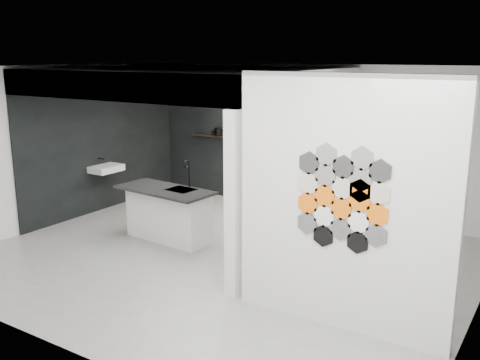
% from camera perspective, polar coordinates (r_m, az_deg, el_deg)
% --- Properties ---
extents(floor, '(7.00, 6.00, 0.01)m').
position_cam_1_polar(floor, '(8.12, -1.75, -8.29)').
color(floor, gray).
extents(partition_panel, '(2.45, 0.15, 2.80)m').
position_cam_1_polar(partition_panel, '(5.84, 10.86, -2.67)').
color(partition_panel, silver).
rests_on(partition_panel, floor).
extents(bay_clad_back, '(4.40, 0.04, 2.35)m').
position_cam_1_polar(bay_clad_back, '(10.90, 1.30, 3.77)').
color(bay_clad_back, black).
rests_on(bay_clad_back, floor).
extents(bay_clad_left, '(0.04, 4.00, 2.35)m').
position_cam_1_polar(bay_clad_left, '(10.74, -14.26, 3.21)').
color(bay_clad_left, black).
rests_on(bay_clad_left, floor).
extents(bulkhead, '(4.40, 4.00, 0.40)m').
position_cam_1_polar(bulkhead, '(9.13, -5.16, 10.55)').
color(bulkhead, silver).
rests_on(bulkhead, corner_column).
extents(corner_column, '(0.16, 0.16, 2.35)m').
position_cam_1_polar(corner_column, '(6.52, -0.78, -2.79)').
color(corner_column, silver).
rests_on(corner_column, floor).
extents(fascia_beam, '(4.40, 0.16, 0.40)m').
position_cam_1_polar(fascia_beam, '(7.70, -14.00, 9.70)').
color(fascia_beam, silver).
rests_on(fascia_beam, corner_column).
extents(wall_basin, '(0.40, 0.60, 0.12)m').
position_cam_1_polar(wall_basin, '(10.50, -14.08, 1.19)').
color(wall_basin, silver).
rests_on(wall_basin, bay_clad_left).
extents(display_shelf, '(3.00, 0.15, 0.04)m').
position_cam_1_polar(display_shelf, '(10.74, 1.47, 4.30)').
color(display_shelf, black).
rests_on(display_shelf, bay_clad_back).
extents(kitchen_island, '(1.70, 0.86, 1.33)m').
position_cam_1_polar(kitchen_island, '(8.81, -7.62, -3.52)').
color(kitchen_island, silver).
rests_on(kitchen_island, floor).
extents(stockpot, '(0.21, 0.21, 0.16)m').
position_cam_1_polar(stockpot, '(11.18, -2.23, 5.17)').
color(stockpot, black).
rests_on(stockpot, display_shelf).
extents(kettle, '(0.20, 0.20, 0.13)m').
position_cam_1_polar(kettle, '(10.21, 6.90, 4.22)').
color(kettle, black).
rests_on(kettle, display_shelf).
extents(glass_bowl, '(0.14, 0.14, 0.10)m').
position_cam_1_polar(glass_bowl, '(10.12, 7.94, 4.01)').
color(glass_bowl, gray).
rests_on(glass_bowl, display_shelf).
extents(glass_vase, '(0.12, 0.12, 0.14)m').
position_cam_1_polar(glass_vase, '(10.11, 8.07, 4.12)').
color(glass_vase, gray).
rests_on(glass_vase, display_shelf).
extents(bottle_dark, '(0.07, 0.07, 0.16)m').
position_cam_1_polar(bottle_dark, '(10.93, -0.23, 4.99)').
color(bottle_dark, black).
rests_on(bottle_dark, display_shelf).
extents(utensil_cup, '(0.09, 0.09, 0.09)m').
position_cam_1_polar(utensil_cup, '(11.27, -2.85, 5.04)').
color(utensil_cup, black).
rests_on(utensil_cup, display_shelf).
extents(hex_tile_cluster, '(1.04, 0.02, 1.16)m').
position_cam_1_polar(hex_tile_cluster, '(5.72, 10.90, -1.91)').
color(hex_tile_cluster, black).
rests_on(hex_tile_cluster, partition_panel).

